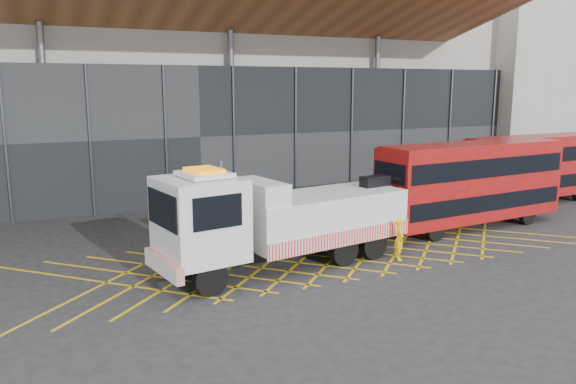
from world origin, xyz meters
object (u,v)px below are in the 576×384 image
bus_second (535,166)px  bus_towed (471,181)px  recovery_truck (279,219)px  worker (399,239)px

bus_second → bus_towed: bearing=-161.8°
recovery_truck → bus_second: (18.78, 4.85, 0.28)m
recovery_truck → worker: (4.78, -1.07, -1.08)m
bus_second → worker: (-14.00, -5.92, -1.36)m
bus_second → worker: size_ratio=5.86×
bus_towed → worker: bus_towed is taller
bus_towed → worker: bearing=-159.8°
recovery_truck → worker: size_ratio=7.13×
recovery_truck → bus_second: recovery_truck is taller
bus_towed → worker: size_ratio=6.16×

